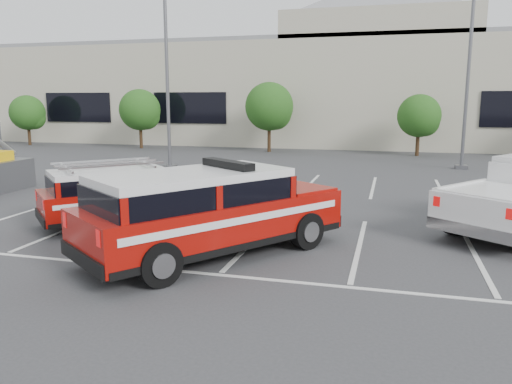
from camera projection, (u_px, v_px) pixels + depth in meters
ground at (255, 239)px, 13.16m from camera, size 120.00×120.00×0.00m
stall_markings at (289, 205)px, 17.43m from camera, size 23.00×15.00×0.01m
convention_building at (356, 87)px, 42.49m from camera, size 60.00×16.99×13.20m
tree_far_left at (29, 114)px, 40.05m from camera, size 2.77×2.77×3.99m
tree_left at (141, 111)px, 37.42m from camera, size 3.07×3.07×4.42m
tree_mid_left at (271, 108)px, 34.79m from camera, size 3.37×3.37×4.85m
tree_mid_right at (420, 117)px, 32.31m from camera, size 2.77×2.77×3.99m
light_pole_left at (167, 69)px, 25.67m from camera, size 0.90×0.60×10.24m
light_pole_mid at (469, 69)px, 25.59m from camera, size 0.90×0.60×10.24m
fire_chief_suv at (210, 218)px, 11.66m from camera, size 5.54×6.44×2.21m
ladder_suv at (122, 199)px, 14.76m from camera, size 4.61×4.65×1.85m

